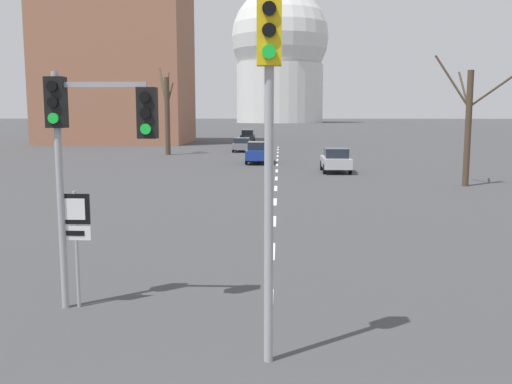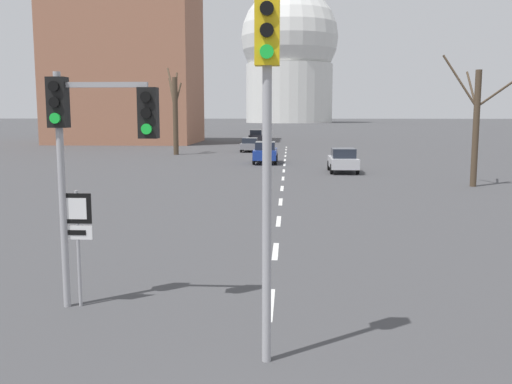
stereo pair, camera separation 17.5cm
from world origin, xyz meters
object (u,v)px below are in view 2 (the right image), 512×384
at_px(sedan_near_left, 256,136).
at_px(sedan_near_right, 343,160).
at_px(traffic_signal_near_left, 91,131).
at_px(sedan_mid_centre, 265,152).
at_px(traffic_signal_centre_tall, 267,111).
at_px(route_sign_post, 77,229).
at_px(sedan_far_left, 250,145).

height_order(sedan_near_left, sedan_near_right, sedan_near_left).
bearing_deg(sedan_near_right, traffic_signal_near_left, -105.30).
relative_size(sedan_near_right, sedan_mid_centre, 0.94).
bearing_deg(traffic_signal_near_left, traffic_signal_centre_tall, -33.56).
bearing_deg(route_sign_post, traffic_signal_centre_tall, -31.38).
bearing_deg(route_sign_post, sedan_near_left, 90.19).
distance_m(traffic_signal_near_left, sedan_far_left, 46.62).
bearing_deg(sedan_mid_centre, sedan_far_left, 99.00).
bearing_deg(sedan_far_left, sedan_near_right, -69.35).
xyz_separation_m(traffic_signal_centre_tall, sedan_far_left, (-3.64, 48.84, -3.16)).
height_order(traffic_signal_near_left, sedan_mid_centre, traffic_signal_near_left).
bearing_deg(sedan_near_right, sedan_mid_centre, 129.68).
bearing_deg(sedan_mid_centre, sedan_near_right, -50.32).
xyz_separation_m(traffic_signal_centre_tall, route_sign_post, (-3.84, 2.34, -2.29)).
bearing_deg(traffic_signal_centre_tall, traffic_signal_near_left, 146.44).
bearing_deg(sedan_near_left, sedan_mid_centre, -85.32).
xyz_separation_m(traffic_signal_centre_tall, sedan_mid_centre, (-1.52, 35.46, -3.02)).
relative_size(sedan_near_left, sedan_far_left, 1.00).
bearing_deg(traffic_signal_centre_tall, sedan_near_right, 82.47).
relative_size(route_sign_post, sedan_mid_centre, 0.54).
distance_m(sedan_near_left, sedan_near_right, 38.12).
xyz_separation_m(sedan_near_right, sedan_mid_centre, (-5.36, 6.46, 0.05)).
bearing_deg(sedan_mid_centre, sedan_near_left, 94.68).
xyz_separation_m(sedan_near_left, sedan_mid_centre, (2.53, -30.84, 0.00)).
xyz_separation_m(route_sign_post, sedan_near_right, (7.67, 26.67, -0.79)).
relative_size(traffic_signal_near_left, route_sign_post, 1.98).
relative_size(route_sign_post, sedan_far_left, 0.60).
distance_m(traffic_signal_near_left, sedan_near_right, 27.82).
distance_m(route_sign_post, sedan_mid_centre, 33.21).
distance_m(sedan_near_left, sedan_mid_centre, 30.94).
bearing_deg(sedan_near_right, sedan_far_left, 110.65).
bearing_deg(sedan_far_left, sedan_mid_centre, -81.00).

